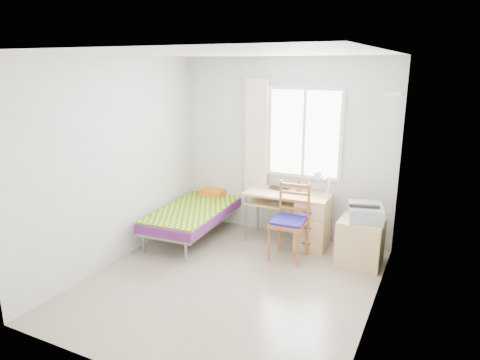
# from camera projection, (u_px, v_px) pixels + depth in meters

# --- Properties ---
(floor) EXTENTS (3.50, 3.50, 0.00)m
(floor) POSITION_uv_depth(u_px,v_px,m) (230.00, 282.00, 5.05)
(floor) COLOR #BCAD93
(floor) RESTS_ON ground
(ceiling) EXTENTS (3.50, 3.50, 0.00)m
(ceiling) POSITION_uv_depth(u_px,v_px,m) (228.00, 53.00, 4.38)
(ceiling) COLOR white
(ceiling) RESTS_ON wall_back
(wall_back) EXTENTS (3.20, 0.00, 3.20)m
(wall_back) POSITION_uv_depth(u_px,v_px,m) (284.00, 149.00, 6.23)
(wall_back) COLOR silver
(wall_back) RESTS_ON ground
(wall_left) EXTENTS (0.00, 3.50, 3.50)m
(wall_left) POSITION_uv_depth(u_px,v_px,m) (117.00, 162.00, 5.39)
(wall_left) COLOR silver
(wall_left) RESTS_ON ground
(wall_right) EXTENTS (0.00, 3.50, 3.50)m
(wall_right) POSITION_uv_depth(u_px,v_px,m) (379.00, 194.00, 4.03)
(wall_right) COLOR silver
(wall_right) RESTS_ON ground
(window) EXTENTS (1.10, 0.04, 1.30)m
(window) POSITION_uv_depth(u_px,v_px,m) (304.00, 133.00, 6.02)
(window) COLOR white
(window) RESTS_ON wall_back
(curtain) EXTENTS (0.35, 0.05, 1.70)m
(curtain) POSITION_uv_depth(u_px,v_px,m) (256.00, 137.00, 6.31)
(curtain) COLOR #F5E7CA
(curtain) RESTS_ON wall_back
(floating_shelf) EXTENTS (0.20, 0.32, 0.03)m
(floating_shelf) POSITION_uv_depth(u_px,v_px,m) (394.00, 94.00, 5.07)
(floating_shelf) COLOR white
(floating_shelf) RESTS_ON wall_right
(bed) EXTENTS (0.97, 1.89, 0.80)m
(bed) POSITION_uv_depth(u_px,v_px,m) (198.00, 210.00, 6.37)
(bed) COLOR gray
(bed) RESTS_ON floor
(desk) EXTENTS (1.20, 0.58, 0.74)m
(desk) POSITION_uv_depth(u_px,v_px,m) (308.00, 219.00, 5.97)
(desk) COLOR tan
(desk) RESTS_ON floor
(chair) EXTENTS (0.46, 0.46, 1.01)m
(chair) POSITION_uv_depth(u_px,v_px,m) (291.00, 217.00, 5.59)
(chair) COLOR #A03E1F
(chair) RESTS_ON floor
(cabinet) EXTENTS (0.56, 0.49, 0.60)m
(cabinet) POSITION_uv_depth(u_px,v_px,m) (360.00, 242.00, 5.44)
(cabinet) COLOR tan
(cabinet) RESTS_ON floor
(printer) EXTENTS (0.51, 0.56, 0.20)m
(printer) POSITION_uv_depth(u_px,v_px,m) (365.00, 212.00, 5.35)
(printer) COLOR #A9ACB1
(printer) RESTS_ON cabinet
(laptop) EXTENTS (0.33, 0.24, 0.02)m
(laptop) POSITION_uv_depth(u_px,v_px,m) (278.00, 189.00, 6.16)
(laptop) COLOR black
(laptop) RESTS_ON desk
(pen_cup) EXTENTS (0.09, 0.09, 0.09)m
(pen_cup) POSITION_uv_depth(u_px,v_px,m) (299.00, 188.00, 6.09)
(pen_cup) COLOR orange
(pen_cup) RESTS_ON desk
(task_lamp) EXTENTS (0.22, 0.31, 0.38)m
(task_lamp) POSITION_uv_depth(u_px,v_px,m) (322.00, 182.00, 5.67)
(task_lamp) COLOR white
(task_lamp) RESTS_ON desk
(book) EXTENTS (0.22, 0.25, 0.02)m
(book) POSITION_uv_depth(u_px,v_px,m) (273.00, 201.00, 6.15)
(book) COLOR gray
(book) RESTS_ON desk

